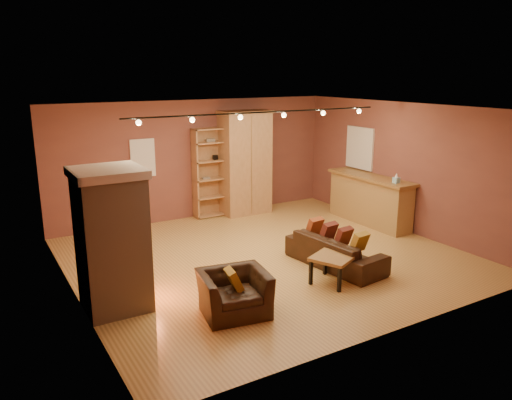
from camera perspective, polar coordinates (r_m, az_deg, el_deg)
floor at (r=9.57m, az=1.34°, el=-6.54°), size 7.00×7.00×0.00m
ceiling at (r=8.96m, az=1.45°, el=10.42°), size 7.00×7.00×0.00m
back_wall at (r=11.99m, az=-6.89°, el=4.62°), size 7.00×0.02×2.80m
left_wall at (r=7.94m, az=-20.57°, el=-1.31°), size 0.02×6.50×2.80m
right_wall at (r=11.38m, az=16.55°, el=3.59°), size 0.02×6.50×2.80m
fireplace at (r=7.56m, az=-16.08°, el=-4.41°), size 1.01×0.98×2.12m
back_window at (r=11.49m, az=-12.82°, el=4.69°), size 0.56×0.04×0.86m
bookcase at (r=12.07m, az=-5.27°, el=3.24°), size 0.88×0.34×2.15m
armoire at (r=12.24m, az=-1.26°, el=4.30°), size 1.24×0.70×2.53m
bar_counter at (r=11.81m, az=12.87°, el=0.07°), size 0.62×2.34×1.12m
tissue_box at (r=11.07m, az=15.75°, el=2.34°), size 0.11×0.11×0.21m
right_window at (r=12.29m, az=11.77°, el=5.84°), size 0.05×0.90×1.00m
loveseat at (r=9.15m, az=9.07°, el=-5.14°), size 0.78×1.98×0.79m
armchair at (r=7.32m, az=-2.53°, el=-9.79°), size 1.07×0.79×0.85m
coffee_table at (r=8.42m, az=8.73°, el=-6.82°), size 0.82×0.82×0.47m
track_rail at (r=9.14m, az=0.77°, el=9.79°), size 5.20×0.09×0.13m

